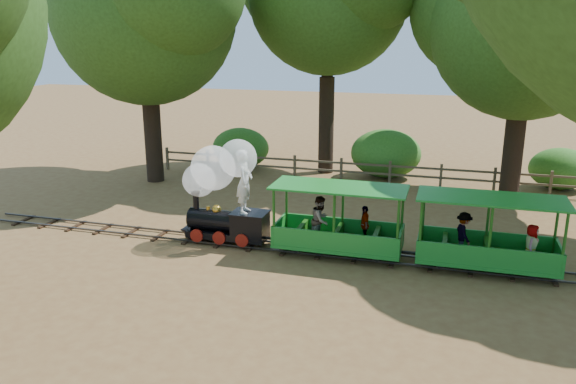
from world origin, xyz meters
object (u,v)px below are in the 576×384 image
(carriage_rear, at_px, (487,243))
(fence, at_px, (365,170))
(locomotive, at_px, (221,184))
(carriage_front, at_px, (336,228))

(carriage_rear, relative_size, fence, 0.20)
(carriage_rear, distance_m, fence, 9.11)
(locomotive, bearing_deg, fence, 69.46)
(carriage_rear, xyz_separation_m, fence, (-4.35, 8.00, -0.20))
(locomotive, distance_m, fence, 8.56)
(carriage_front, bearing_deg, locomotive, 178.58)
(locomotive, relative_size, carriage_rear, 0.87)
(locomotive, bearing_deg, carriage_front, -1.42)
(locomotive, relative_size, fence, 0.17)
(carriage_front, relative_size, fence, 0.20)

